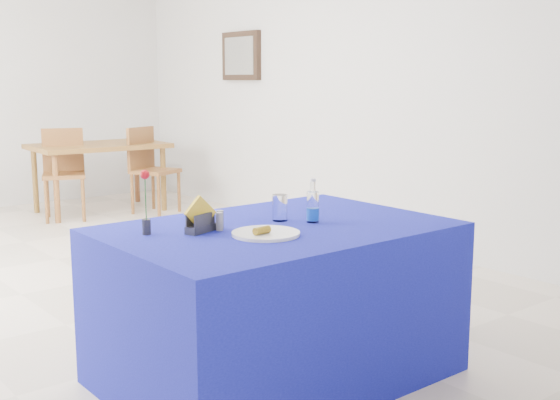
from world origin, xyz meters
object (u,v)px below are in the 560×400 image
(plate, at_px, (266,234))
(water_bottle, at_px, (313,208))
(chair_bg_left, at_px, (64,167))
(blue_table, at_px, (277,302))
(chair_bg_right, at_px, (149,164))
(oak_table, at_px, (99,151))

(plate, xyz_separation_m, water_bottle, (0.36, 0.09, 0.06))
(plate, relative_size, chair_bg_left, 0.33)
(blue_table, bearing_deg, chair_bg_right, 69.21)
(water_bottle, distance_m, chair_bg_right, 4.56)
(blue_table, height_order, chair_bg_right, chair_bg_right)
(plate, relative_size, water_bottle, 1.43)
(plate, xyz_separation_m, oak_table, (1.39, 4.79, -0.09))
(plate, height_order, chair_bg_left, chair_bg_left)
(blue_table, relative_size, chair_bg_right, 1.71)
(oak_table, distance_m, chair_bg_right, 0.57)
(water_bottle, bearing_deg, plate, -166.22)
(blue_table, xyz_separation_m, oak_table, (1.22, 4.65, 0.30))
(chair_bg_left, bearing_deg, blue_table, -76.98)
(plate, bearing_deg, blue_table, 38.24)
(chair_bg_right, bearing_deg, water_bottle, -131.13)
(oak_table, bearing_deg, water_bottle, -102.34)
(water_bottle, relative_size, chair_bg_right, 0.23)
(plate, relative_size, oak_table, 0.21)
(water_bottle, xyz_separation_m, chair_bg_left, (0.58, 4.59, -0.29))
(blue_table, height_order, oak_table, blue_table)
(water_bottle, distance_m, oak_table, 4.81)
(plate, xyz_separation_m, blue_table, (0.17, 0.13, -0.39))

